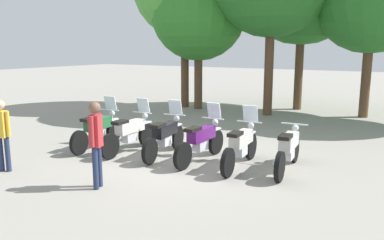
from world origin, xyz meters
TOP-DOWN VIEW (x-y plane):
  - ground_plane at (0.00, 0.00)m, footprint 80.00×80.00m
  - motorcycle_0 at (-2.56, -0.25)m, footprint 0.62×2.18m
  - motorcycle_1 at (-1.54, -0.13)m, footprint 0.62×2.19m
  - motorcycle_2 at (-0.52, 0.04)m, footprint 0.62×2.18m
  - motorcycle_3 at (0.51, 0.09)m, footprint 0.62×2.19m
  - motorcycle_4 at (1.53, 0.15)m, footprint 0.62×2.19m
  - motorcycle_5 at (2.55, 0.43)m, footprint 0.62×2.19m
  - person_0 at (-0.33, -2.56)m, footprint 0.29×0.40m
  - person_1 at (-2.86, -2.86)m, footprint 0.40×0.27m
  - tree_1 at (-3.66, 7.13)m, footprint 4.14×4.14m

SIDE VIEW (x-z plane):
  - ground_plane at x=0.00m, z-range 0.00..0.00m
  - motorcycle_5 at x=2.55m, z-range 0.01..1.00m
  - motorcycle_0 at x=-2.56m, z-range -0.17..1.20m
  - motorcycle_1 at x=-1.54m, z-range -0.17..1.20m
  - motorcycle_2 at x=-0.52m, z-range -0.17..1.20m
  - motorcycle_3 at x=0.51m, z-range -0.17..1.20m
  - motorcycle_4 at x=1.53m, z-range -0.17..1.20m
  - person_1 at x=-2.86m, z-range 0.13..1.74m
  - person_0 at x=-0.33m, z-range 0.15..1.87m
  - tree_1 at x=-3.66m, z-range 1.05..7.34m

